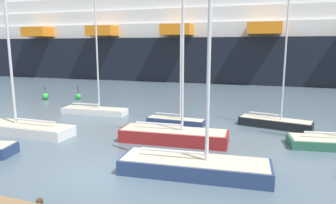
{
  "coord_description": "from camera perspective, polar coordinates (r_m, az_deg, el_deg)",
  "views": [
    {
      "loc": [
        7.8,
        -12.15,
        6.02
      ],
      "look_at": [
        0.0,
        10.38,
        1.73
      ],
      "focal_mm": 33.17,
      "sensor_mm": 36.0,
      "label": 1
    }
  ],
  "objects": [
    {
      "name": "cruise_ship",
      "position": [
        59.45,
        17.14,
        11.38
      ],
      "size": [
        136.1,
        24.35,
        24.01
      ],
      "rotation": [
        0.0,
        0.0,
        0.03
      ],
      "color": "black",
      "rests_on": "ground_plane"
    },
    {
      "name": "ground_plane",
      "position": [
        15.64,
        -12.85,
        -12.7
      ],
      "size": [
        600.0,
        600.0,
        0.0
      ],
      "primitive_type": "plane",
      "color": "slate"
    },
    {
      "name": "sailboat_7",
      "position": [
        19.75,
        1.06,
        -5.93
      ],
      "size": [
        6.93,
        2.48,
        10.26
      ],
      "rotation": [
        0.0,
        0.0,
        0.08
      ],
      "color": "maroon",
      "rests_on": "ground_plane"
    },
    {
      "name": "channel_buoy_1",
      "position": [
        37.22,
        -16.16,
        1.01
      ],
      "size": [
        0.65,
        0.65,
        1.62
      ],
      "color": "green",
      "rests_on": "ground_plane"
    },
    {
      "name": "sailboat_4",
      "position": [
        24.45,
        1.45,
        -3.17
      ],
      "size": [
        4.62,
        1.2,
        7.69
      ],
      "rotation": [
        0.0,
        0.0,
        -0.02
      ],
      "color": "navy",
      "rests_on": "ground_plane"
    },
    {
      "name": "sailboat_0",
      "position": [
        28.76,
        -13.34,
        -1.15
      ],
      "size": [
        6.05,
        1.92,
        10.94
      ],
      "rotation": [
        0.0,
        0.0,
        0.07
      ],
      "color": "white",
      "rests_on": "ground_plane"
    },
    {
      "name": "sailboat_3",
      "position": [
        15.05,
        4.92,
        -11.24
      ],
      "size": [
        7.26,
        2.72,
        11.25
      ],
      "rotation": [
        0.0,
        0.0,
        0.09
      ],
      "color": "navy",
      "rests_on": "ground_plane"
    },
    {
      "name": "sailboat_1",
      "position": [
        23.85,
        -25.16,
        -3.96
      ],
      "size": [
        7.4,
        1.96,
        12.69
      ],
      "rotation": [
        0.0,
        0.0,
        3.14
      ],
      "color": "white",
      "rests_on": "ground_plane"
    },
    {
      "name": "sailboat_5",
      "position": [
        24.67,
        19.09,
        -3.41
      ],
      "size": [
        5.44,
        2.51,
        9.24
      ],
      "rotation": [
        0.0,
        0.0,
        -0.21
      ],
      "color": "black",
      "rests_on": "ground_plane"
    },
    {
      "name": "channel_buoy_2",
      "position": [
        38.23,
        -21.6,
        0.98
      ],
      "size": [
        0.74,
        0.74,
        1.44
      ],
      "color": "green",
      "rests_on": "ground_plane"
    }
  ]
}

